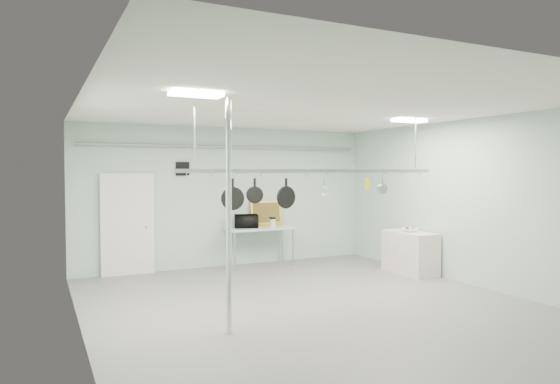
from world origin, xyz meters
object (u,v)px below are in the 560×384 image
chrome_pole (229,216)px  fruit_bowl (410,230)px  pot_rack (317,169)px  skillet_left (233,195)px  skillet_right (286,193)px  skillet_mid (255,190)px  coffee_canister (273,223)px  side_cabinet (410,253)px  prep_table (260,230)px  microwave (246,221)px

chrome_pole → fruit_bowl: bearing=22.4°
pot_rack → skillet_left: bearing=180.0°
skillet_left → skillet_right: 0.92m
skillet_mid → coffee_canister: bearing=88.0°
coffee_canister → skillet_right: skillet_right is taller
skillet_right → fruit_bowl: bearing=7.5°
side_cabinet → skillet_mid: (-4.09, -1.10, 1.45)m
pot_rack → skillet_right: (-0.58, 0.00, -0.39)m
skillet_mid → chrome_pole: bearing=-102.6°
fruit_bowl → skillet_right: bearing=-162.8°
side_cabinet → skillet_left: size_ratio=2.41×
pot_rack → skillet_mid: size_ratio=12.82×
skillet_left → skillet_right: same height
fruit_bowl → skillet_mid: 4.31m
skillet_mid → skillet_right: (0.55, 0.00, -0.06)m
prep_table → skillet_left: 3.94m
chrome_pole → skillet_mid: 1.22m
side_cabinet → prep_table: bearing=139.2°
pot_rack → fruit_bowl: size_ratio=14.60×
microwave → coffee_canister: 0.60m
microwave → coffee_canister: microwave is taller
prep_table → pot_rack: size_ratio=0.33×
skillet_left → skillet_mid: size_ratio=1.33×
side_cabinet → fruit_bowl: size_ratio=3.65×
fruit_bowl → side_cabinet: bearing=28.8°
skillet_mid → fruit_bowl: bearing=42.7°
pot_rack → coffee_canister: size_ratio=24.58×
chrome_pole → skillet_mid: chrome_pole is taller
prep_table → pot_rack: pot_rack is taller
chrome_pole → skillet_right: 1.61m
prep_table → fruit_bowl: bearing=-41.2°
coffee_canister → skillet_right: 3.45m
side_cabinet → skillet_mid: 4.47m
chrome_pole → prep_table: chrome_pole is taller
pot_rack → microwave: size_ratio=8.91×
side_cabinet → microwave: (-2.87, 2.23, 0.60)m
chrome_pole → skillet_right: chrome_pole is taller
pot_rack → skillet_mid: (-1.14, 0.00, -0.33)m
fruit_bowl → coffee_canister: bearing=138.5°
pot_rack → coffee_canister: bearing=78.4°
microwave → skillet_mid: bearing=89.5°
chrome_pole → fruit_bowl: 5.26m
coffee_canister → side_cabinet: bearing=-41.1°
skillet_left → chrome_pole: bearing=-105.6°
chrome_pole → side_cabinet: 5.37m
fruit_bowl → skillet_right: (-3.51, -1.09, 0.90)m
side_cabinet → coffee_canister: (-2.31, 2.01, 0.55)m
microwave → fruit_bowl: (2.85, -2.24, -0.11)m
microwave → prep_table: bearing=-165.0°
coffee_canister → skillet_mid: bearing=-119.7°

